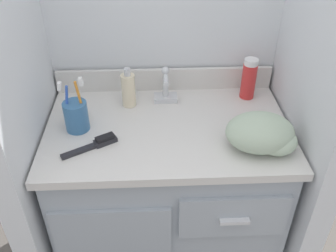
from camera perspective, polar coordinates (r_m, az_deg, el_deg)
The scene contains 11 objects.
wall_back at distance 1.48m, azimuth -0.66°, elevation 17.09°, with size 1.05×0.08×2.20m, color silver.
wall_left at distance 1.26m, azimuth -23.08°, elevation 10.66°, with size 0.08×0.62×2.20m, color silver.
wall_right at distance 1.30m, azimuth 22.33°, elevation 11.56°, with size 0.08×0.62×2.20m, color silver.
vanity at distance 1.59m, azimuth -0.10°, elevation -11.19°, with size 0.87×0.56×0.79m.
backsplash at distance 1.53m, azimuth -0.51°, elevation 7.14°, with size 0.87×0.02×0.09m.
sink_faucet at distance 1.46m, azimuth -0.37°, elevation 5.59°, with size 0.09×0.09×0.14m.
toothbrush_cup at distance 1.33m, azimuth -13.82°, elevation 1.60°, with size 0.09×0.08×0.20m.
soap_dispenser at distance 1.43m, azimuth -6.05°, elevation 5.56°, with size 0.05×0.06×0.16m.
shaving_cream_can at distance 1.50m, azimuth 12.22°, elevation 7.06°, with size 0.06×0.06×0.16m.
hairbrush at distance 1.26m, azimuth -10.75°, elevation -2.61°, with size 0.18×0.12×0.03m.
hand_towel at distance 1.25m, azimuth 14.36°, elevation -1.21°, with size 0.23×0.18×0.12m.
Camera 1 is at (-0.05, -1.08, 1.58)m, focal length 40.00 mm.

